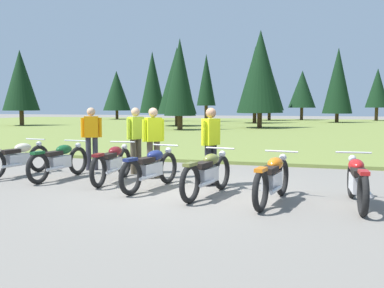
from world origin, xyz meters
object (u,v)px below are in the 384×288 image
Objects in this scene: rider_near_row_end at (92,135)px; motorcycle_navy at (151,168)px; motorcycle_british_green at (60,160)px; rider_checking_bike at (136,136)px; motorcycle_cream at (18,158)px; motorcycle_red at (357,181)px; motorcycle_maroon at (112,163)px; motorcycle_olive at (208,173)px; motorcycle_orange at (273,178)px; rider_with_back_turned at (153,138)px; rider_in_hivis_vest at (211,142)px.

motorcycle_navy is at bearing -37.73° from rider_near_row_end.
rider_checking_bike is at bearing 42.61° from motorcycle_british_green.
motorcycle_cream is at bearing 171.20° from motorcycle_navy.
motorcycle_british_green is at bearing 172.33° from motorcycle_red.
rider_near_row_end is (-1.37, 1.45, 0.51)m from motorcycle_maroon.
motorcycle_olive is 3.22m from rider_checking_bike.
motorcycle_olive is at bearing 168.58° from motorcycle_orange.
motorcycle_olive is at bearing -11.89° from motorcycle_british_green.
rider_near_row_end and rider_with_back_turned have the same top height.
motorcycle_olive is at bearing -78.95° from rider_in_hivis_vest.
motorcycle_maroon is at bearing -2.00° from motorcycle_cream.
rider_in_hivis_vest reaches higher than motorcycle_navy.
rider_with_back_turned is (-1.72, 1.52, 0.51)m from motorcycle_olive.
motorcycle_red is 3.09m from rider_in_hivis_vest.
motorcycle_navy is 2.15m from rider_checking_bike.
motorcycle_red is (5.08, -0.87, 0.00)m from motorcycle_maroon.
rider_near_row_end reaches higher than motorcycle_cream.
motorcycle_cream is 1.25× the size of rider_near_row_end.
rider_checking_bike is at bearing 147.79° from motorcycle_orange.
rider_near_row_end is at bearing 160.22° from motorcycle_red.
rider_with_back_turned is (0.70, 0.72, 0.51)m from motorcycle_maroon.
motorcycle_cream is at bearing 169.96° from motorcycle_olive.
motorcycle_cream is 1.00× the size of motorcycle_maroon.
rider_near_row_end is at bearing 161.00° from rider_in_hivis_vest.
motorcycle_cream is 3.42m from rider_with_back_turned.
rider_in_hivis_vest is at bearing 1.39° from motorcycle_cream.
motorcycle_red is at bearing -9.73° from motorcycle_maroon.
motorcycle_british_green is at bearing -4.27° from motorcycle_cream.
motorcycle_cream is 1.01× the size of motorcycle_olive.
motorcycle_olive is (1.29, -0.31, 0.00)m from motorcycle_navy.
rider_in_hivis_vest is (2.23, 0.21, 0.51)m from motorcycle_maroon.
rider_near_row_end is at bearing 172.32° from rider_checking_bike.
motorcycle_british_green is at bearing -176.65° from rider_in_hivis_vest.
motorcycle_british_green is 2.25m from rider_with_back_turned.
motorcycle_navy is 2.60m from motorcycle_orange.
motorcycle_olive is 1.25× the size of rider_checking_bike.
rider_in_hivis_vest reaches higher than motorcycle_red.
motorcycle_navy is at bearing -70.17° from rider_with_back_turned.
motorcycle_maroon and motorcycle_olive have the same top height.
motorcycle_cream is 3.80m from motorcycle_navy.
motorcycle_navy is 1.39m from rider_in_hivis_vest.
motorcycle_navy is 1.25× the size of rider_near_row_end.
rider_with_back_turned reaches higher than motorcycle_navy.
motorcycle_maroon is 1.01× the size of motorcycle_olive.
motorcycle_cream is 1.01× the size of motorcycle_navy.
motorcycle_red is (7.69, -0.96, 0.00)m from motorcycle_cream.
motorcycle_maroon is 1.13m from rider_with_back_turned.
rider_with_back_turned reaches higher than motorcycle_cream.
rider_in_hivis_vest reaches higher than motorcycle_olive.
motorcycle_red is at bearing -7.67° from motorcycle_british_green.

